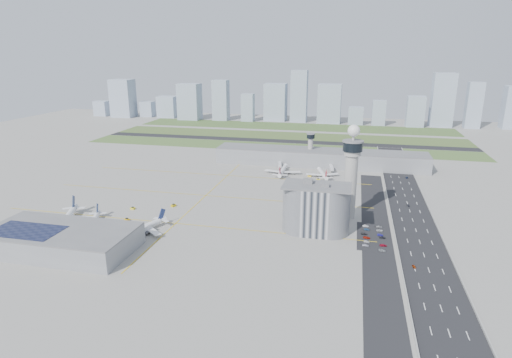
% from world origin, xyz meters
% --- Properties ---
extents(ground, '(1000.00, 1000.00, 0.00)m').
position_xyz_m(ground, '(0.00, 0.00, 0.00)').
color(ground, '#9F9D94').
extents(grass_strip_0, '(480.00, 50.00, 0.08)m').
position_xyz_m(grass_strip_0, '(-20.00, 225.00, 0.04)').
color(grass_strip_0, '#466630').
rests_on(grass_strip_0, ground).
extents(grass_strip_1, '(480.00, 60.00, 0.08)m').
position_xyz_m(grass_strip_1, '(-20.00, 300.00, 0.04)').
color(grass_strip_1, '#48602D').
rests_on(grass_strip_1, ground).
extents(grass_strip_2, '(480.00, 70.00, 0.08)m').
position_xyz_m(grass_strip_2, '(-20.00, 380.00, 0.04)').
color(grass_strip_2, '#496630').
rests_on(grass_strip_2, ground).
extents(runway, '(480.00, 22.00, 0.10)m').
position_xyz_m(runway, '(-20.00, 262.00, 0.06)').
color(runway, black).
rests_on(runway, ground).
extents(highway, '(28.00, 500.00, 0.10)m').
position_xyz_m(highway, '(115.00, 0.00, 0.05)').
color(highway, black).
rests_on(highway, ground).
extents(barrier_left, '(0.60, 500.00, 1.20)m').
position_xyz_m(barrier_left, '(101.00, 0.00, 0.60)').
color(barrier_left, '#9E9E99').
rests_on(barrier_left, ground).
extents(barrier_right, '(0.60, 500.00, 1.20)m').
position_xyz_m(barrier_right, '(129.00, 0.00, 0.60)').
color(barrier_right, '#9E9E99').
rests_on(barrier_right, ground).
extents(landside_road, '(18.00, 260.00, 0.08)m').
position_xyz_m(landside_road, '(90.00, -10.00, 0.04)').
color(landside_road, black).
rests_on(landside_road, ground).
extents(parking_lot, '(20.00, 44.00, 0.10)m').
position_xyz_m(parking_lot, '(88.00, -22.00, 0.05)').
color(parking_lot, black).
rests_on(parking_lot, ground).
extents(taxiway_line_h_0, '(260.00, 0.60, 0.01)m').
position_xyz_m(taxiway_line_h_0, '(-40.00, -30.00, 0.01)').
color(taxiway_line_h_0, yellow).
rests_on(taxiway_line_h_0, ground).
extents(taxiway_line_h_1, '(260.00, 0.60, 0.01)m').
position_xyz_m(taxiway_line_h_1, '(-40.00, 30.00, 0.01)').
color(taxiway_line_h_1, yellow).
rests_on(taxiway_line_h_1, ground).
extents(taxiway_line_h_2, '(260.00, 0.60, 0.01)m').
position_xyz_m(taxiway_line_h_2, '(-40.00, 90.00, 0.01)').
color(taxiway_line_h_2, yellow).
rests_on(taxiway_line_h_2, ground).
extents(taxiway_line_v, '(0.60, 260.00, 0.01)m').
position_xyz_m(taxiway_line_v, '(-40.00, 30.00, 0.01)').
color(taxiway_line_v, yellow).
rests_on(taxiway_line_v, ground).
extents(control_tower, '(14.00, 14.00, 64.50)m').
position_xyz_m(control_tower, '(72.00, 8.00, 35.04)').
color(control_tower, '#ADAAA5').
rests_on(control_tower, ground).
extents(secondary_tower, '(8.60, 8.60, 31.90)m').
position_xyz_m(secondary_tower, '(30.00, 150.00, 18.80)').
color(secondary_tower, '#ADAAA5').
rests_on(secondary_tower, ground).
extents(admin_building, '(42.00, 24.00, 33.50)m').
position_xyz_m(admin_building, '(51.99, -22.00, 15.30)').
color(admin_building, '#B2B2B7').
rests_on(admin_building, ground).
extents(terminal_pier, '(210.00, 32.00, 15.80)m').
position_xyz_m(terminal_pier, '(40.00, 148.00, 7.90)').
color(terminal_pier, gray).
rests_on(terminal_pier, ground).
extents(near_terminal, '(84.00, 42.00, 13.00)m').
position_xyz_m(near_terminal, '(-88.07, -82.02, 6.43)').
color(near_terminal, gray).
rests_on(near_terminal, ground).
extents(airplane_near_a, '(52.74, 56.64, 12.78)m').
position_xyz_m(airplane_near_a, '(-110.32, -46.86, 6.39)').
color(airplane_near_a, white).
rests_on(airplane_near_a, ground).
extents(airplane_near_b, '(39.89, 42.95, 9.74)m').
position_xyz_m(airplane_near_b, '(-91.54, -45.83, 4.87)').
color(airplane_near_b, white).
rests_on(airplane_near_b, ground).
extents(airplane_near_c, '(45.02, 48.11, 10.77)m').
position_xyz_m(airplane_near_c, '(-54.52, -48.80, 5.38)').
color(airplane_near_c, white).
rests_on(airplane_near_c, ground).
extents(airplane_far_a, '(35.07, 40.99, 11.29)m').
position_xyz_m(airplane_far_a, '(8.98, 108.07, 5.64)').
color(airplane_far_a, white).
rests_on(airplane_far_a, ground).
extents(airplane_far_b, '(39.11, 42.82, 10.04)m').
position_xyz_m(airplane_far_b, '(46.16, 107.18, 5.02)').
color(airplane_far_b, white).
rests_on(airplane_far_b, ground).
extents(jet_bridge_near_0, '(5.39, 14.31, 5.70)m').
position_xyz_m(jet_bridge_near_0, '(-113.00, -61.00, 2.85)').
color(jet_bridge_near_0, silver).
rests_on(jet_bridge_near_0, ground).
extents(jet_bridge_near_1, '(5.39, 14.31, 5.70)m').
position_xyz_m(jet_bridge_near_1, '(-83.00, -61.00, 2.85)').
color(jet_bridge_near_1, silver).
rests_on(jet_bridge_near_1, ground).
extents(jet_bridge_near_2, '(5.39, 14.31, 5.70)m').
position_xyz_m(jet_bridge_near_2, '(-53.00, -61.00, 2.85)').
color(jet_bridge_near_2, silver).
rests_on(jet_bridge_near_2, ground).
extents(jet_bridge_far_0, '(5.39, 14.31, 5.70)m').
position_xyz_m(jet_bridge_far_0, '(2.00, 132.00, 2.85)').
color(jet_bridge_far_0, silver).
rests_on(jet_bridge_far_0, ground).
extents(jet_bridge_far_1, '(5.39, 14.31, 5.70)m').
position_xyz_m(jet_bridge_far_1, '(52.00, 132.00, 2.85)').
color(jet_bridge_far_1, silver).
rests_on(jet_bridge_far_1, ground).
extents(tug_0, '(3.54, 2.74, 1.86)m').
position_xyz_m(tug_0, '(-81.36, -11.86, 0.93)').
color(tug_0, yellow).
rests_on(tug_0, ground).
extents(tug_1, '(3.26, 2.79, 1.60)m').
position_xyz_m(tug_1, '(-76.97, -36.88, 0.80)').
color(tug_1, '#FEE60A').
rests_on(tug_1, ground).
extents(tug_2, '(4.14, 3.75, 1.99)m').
position_xyz_m(tug_2, '(-74.07, -33.13, 0.99)').
color(tug_2, gold).
rests_on(tug_2, ground).
extents(tug_3, '(3.72, 4.20, 2.03)m').
position_xyz_m(tug_3, '(-54.76, 0.31, 1.02)').
color(tug_3, gold).
rests_on(tug_3, ground).
extents(tug_4, '(3.70, 2.89, 1.93)m').
position_xyz_m(tug_4, '(34.86, 103.27, 0.96)').
color(tug_4, gold).
rests_on(tug_4, ground).
extents(tug_5, '(3.44, 2.65, 1.81)m').
position_xyz_m(tug_5, '(43.58, 93.10, 0.91)').
color(tug_5, yellow).
rests_on(tug_5, ground).
extents(car_lot_0, '(4.04, 2.14, 1.31)m').
position_xyz_m(car_lot_0, '(83.06, -37.56, 0.66)').
color(car_lot_0, '#B1B3C6').
rests_on(car_lot_0, ground).
extents(car_lot_1, '(3.47, 1.43, 1.12)m').
position_xyz_m(car_lot_1, '(83.78, -31.91, 0.56)').
color(car_lot_1, '#AAAAAA').
rests_on(car_lot_1, ground).
extents(car_lot_2, '(4.44, 2.56, 1.17)m').
position_xyz_m(car_lot_2, '(83.88, -26.01, 0.58)').
color(car_lot_2, '#AE1808').
rests_on(car_lot_2, ground).
extents(car_lot_3, '(3.99, 1.65, 1.15)m').
position_xyz_m(car_lot_3, '(82.65, -20.49, 0.58)').
color(car_lot_3, '#232326').
rests_on(car_lot_3, ground).
extents(car_lot_4, '(3.76, 1.78, 1.24)m').
position_xyz_m(car_lot_4, '(84.14, -12.84, 0.62)').
color(car_lot_4, '#244F83').
rests_on(car_lot_4, ground).
extents(car_lot_5, '(3.96, 1.89, 1.25)m').
position_xyz_m(car_lot_5, '(83.52, -7.29, 0.63)').
color(car_lot_5, silver).
rests_on(car_lot_5, ground).
extents(car_lot_6, '(4.33, 2.55, 1.13)m').
position_xyz_m(car_lot_6, '(92.28, -42.25, 0.57)').
color(car_lot_6, '#8F959B').
rests_on(car_lot_6, ground).
extents(car_lot_7, '(4.42, 2.18, 1.24)m').
position_xyz_m(car_lot_7, '(93.24, -35.21, 0.62)').
color(car_lot_7, maroon).
rests_on(car_lot_7, ground).
extents(car_lot_8, '(4.01, 2.09, 1.30)m').
position_xyz_m(car_lot_8, '(93.27, -23.84, 0.65)').
color(car_lot_8, black).
rests_on(car_lot_8, ground).
extents(car_lot_9, '(3.48, 1.24, 1.14)m').
position_xyz_m(car_lot_9, '(92.15, -19.91, 0.57)').
color(car_lot_9, navy).
rests_on(car_lot_9, ground).
extents(car_lot_10, '(4.06, 2.15, 1.09)m').
position_xyz_m(car_lot_10, '(92.17, -12.74, 0.54)').
color(car_lot_10, silver).
rests_on(car_lot_10, ground).
extents(car_lot_11, '(4.38, 2.18, 1.22)m').
position_xyz_m(car_lot_11, '(91.97, -6.77, 0.61)').
color(car_lot_11, '#96979A').
rests_on(car_lot_11, ground).
extents(car_hw_0, '(1.90, 3.56, 1.15)m').
position_xyz_m(car_hw_0, '(107.76, -58.70, 0.58)').
color(car_hw_0, maroon).
rests_on(car_hw_0, ground).
extents(car_hw_1, '(1.77, 3.96, 1.26)m').
position_xyz_m(car_hw_1, '(114.82, 40.16, 0.63)').
color(car_hw_1, black).
rests_on(car_hw_1, ground).
extents(car_hw_2, '(2.47, 4.36, 1.15)m').
position_xyz_m(car_hw_2, '(121.65, 118.18, 0.57)').
color(car_hw_2, '#18254C').
rests_on(car_hw_2, ground).
extents(car_hw_4, '(1.77, 3.92, 1.31)m').
position_xyz_m(car_hw_4, '(108.77, 178.84, 0.65)').
color(car_hw_4, gray).
rests_on(car_hw_4, ground).
extents(skyline_bldg_0, '(24.05, 19.24, 26.50)m').
position_xyz_m(skyline_bldg_0, '(-377.77, 421.70, 13.25)').
color(skyline_bldg_0, '#9EADC1').
rests_on(skyline_bldg_0, ground).
extents(skyline_bldg_1, '(37.63, 30.10, 65.60)m').
position_xyz_m(skyline_bldg_1, '(-331.22, 417.61, 32.80)').
color(skyline_bldg_1, '#9EADC1').
rests_on(skyline_bldg_1, ground).
extents(skyline_bldg_2, '(22.81, 18.25, 26.79)m').
position_xyz_m(skyline_bldg_2, '(-291.25, 430.16, 13.39)').
color(skyline_bldg_2, '#9EADC1').
rests_on(skyline_bldg_2, ground).
extents(skyline_bldg_3, '(32.30, 25.84, 36.93)m').
position_xyz_m(skyline_bldg_3, '(-252.58, 431.35, 18.47)').
color(skyline_bldg_3, '#9EADC1').
rests_on(skyline_bldg_3, ground).
extents(skyline_bldg_4, '(35.81, 28.65, 60.36)m').
position_xyz_m(skyline_bldg_4, '(-204.47, 415.19, 30.18)').
color(skyline_bldg_4, '#9EADC1').
rests_on(skyline_bldg_4, ground).
extents(skyline_bldg_5, '(25.49, 20.39, 66.89)m').
position_xyz_m(skyline_bldg_5, '(-150.11, 419.66, 33.44)').
color(skyline_bldg_5, '#9EADC1').
rests_on(skyline_bldg_5, ground).
extents(skyline_bldg_6, '(20.04, 16.03, 45.20)m').
position_xyz_m(skyline_bldg_6, '(-102.68, 417.90, 22.60)').
color(skyline_bldg_6, '#9EADC1').
rests_on(skyline_bldg_6, ground).
extents(skyline_bldg_7, '(35.76, 28.61, 61.22)m').
position_xyz_m(skyline_bldg_7, '(-59.44, 436.89, 30.61)').
color(skyline_bldg_7, '#9EADC1').
rests_on(skyline_bldg_7, ground).
extents(skyline_bldg_8, '(26.33, 21.06, 83.39)m').
position_xyz_m(skyline_bldg_8, '(-19.42, 431.56, 41.69)').
color(skyline_bldg_8, '#9EADC1').
rests_on(skyline_bldg_8, ground).
extents(skyline_bldg_9, '(36.96, 29.57, 62.11)m').
position_xyz_m(skyline_bldg_9, '(30.27, 432.32, 31.06)').
color(skyline_bldg_9, '#9EADC1').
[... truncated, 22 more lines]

